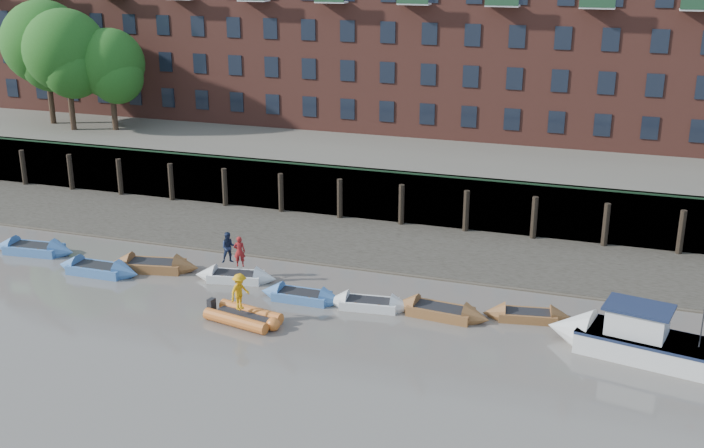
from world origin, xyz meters
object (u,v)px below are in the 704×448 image
at_px(rowboat_1, 98,269).
at_px(rib_tender, 246,317).
at_px(rowboat_6, 440,312).
at_px(person_rower_b, 229,248).
at_px(rowboat_5, 369,304).
at_px(rowboat_0, 34,249).
at_px(rowboat_7, 527,315).
at_px(rowboat_4, 302,296).
at_px(rowboat_2, 154,266).
at_px(person_rower_a, 239,251).
at_px(rowboat_3, 236,277).
at_px(motor_launch, 618,335).
at_px(person_rib_crew, 240,292).

xyz_separation_m(rowboat_1, rib_tender, (9.95, -2.91, 0.03)).
height_order(rowboat_6, person_rower_b, person_rower_b).
bearing_deg(rowboat_5, rowboat_0, 170.48).
bearing_deg(rowboat_7, rowboat_5, 178.81).
relative_size(rowboat_4, person_rower_b, 2.61).
bearing_deg(rowboat_2, person_rower_a, -10.22).
xyz_separation_m(rowboat_3, person_rower_b, (-0.47, 0.30, 1.43)).
relative_size(rowboat_1, person_rower_a, 2.98).
bearing_deg(rowboat_0, motor_launch, -8.71).
height_order(rowboat_5, person_rib_crew, person_rib_crew).
xyz_separation_m(motor_launch, person_rower_b, (-19.24, 2.12, 0.93)).
bearing_deg(rowboat_0, rowboat_4, -9.53).
distance_m(rowboat_1, rowboat_3, 7.40).
bearing_deg(rowboat_5, rowboat_3, 165.71).
bearing_deg(rowboat_4, rib_tender, -115.11).
xyz_separation_m(rowboat_3, rowboat_4, (4.14, -1.20, -0.00)).
relative_size(person_rower_a, person_rib_crew, 0.93).
distance_m(rowboat_6, motor_launch, 7.93).
distance_m(rowboat_6, person_rib_crew, 9.28).
bearing_deg(rib_tender, rowboat_6, 34.77).
bearing_deg(person_rib_crew, rib_tender, -88.00).
relative_size(rowboat_4, motor_launch, 0.59).
distance_m(motor_launch, person_rower_a, 18.61).
xyz_separation_m(rowboat_4, rowboat_7, (10.63, 1.28, -0.01)).
height_order(rowboat_4, rowboat_5, rowboat_4).
distance_m(rowboat_2, rowboat_5, 12.32).
xyz_separation_m(rowboat_2, motor_launch, (23.54, -1.76, 0.47)).
bearing_deg(person_rib_crew, motor_launch, -64.87).
relative_size(rowboat_3, rowboat_4, 1.04).
bearing_deg(rib_tender, person_rib_crew, 177.04).
height_order(rowboat_2, rib_tender, rowboat_2).
relative_size(rowboat_7, motor_launch, 0.58).
height_order(motor_launch, person_rib_crew, person_rib_crew).
xyz_separation_m(rowboat_4, rowboat_6, (6.78, 0.36, 0.02)).
height_order(rowboat_2, rowboat_5, rowboat_2).
distance_m(rowboat_6, person_rower_a, 10.76).
distance_m(rowboat_2, motor_launch, 23.61).
bearing_deg(rowboat_1, person_rower_a, 10.23).
bearing_deg(rowboat_2, rowboat_1, -162.23).
bearing_deg(rowboat_3, rowboat_2, 170.72).
relative_size(motor_launch, person_rower_b, 4.40).
height_order(rowboat_0, rowboat_7, rowboat_0).
bearing_deg(rowboat_6, motor_launch, -1.70).
bearing_deg(rowboat_3, rowboat_1, -178.87).
xyz_separation_m(rowboat_1, rowboat_6, (18.18, 0.60, -0.01)).
height_order(rowboat_1, person_rower_b, person_rower_b).
bearing_deg(rowboat_5, rowboat_2, 169.01).
xyz_separation_m(rowboat_1, rowboat_7, (22.04, 1.52, -0.04)).
height_order(rowboat_3, rowboat_5, rowboat_3).
bearing_deg(rowboat_1, rowboat_6, 1.29).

